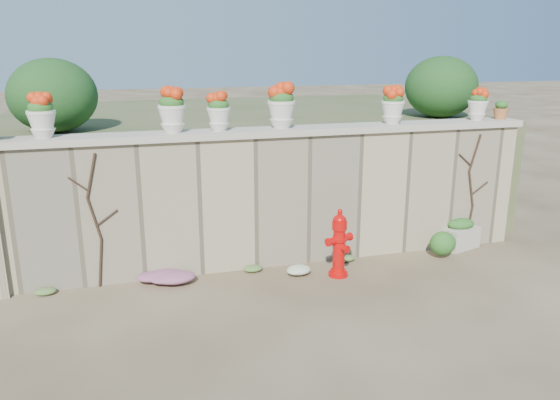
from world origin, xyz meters
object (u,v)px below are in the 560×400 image
object	(u,v)px
urn_pot_0	(41,116)
planter_box	(460,234)
fire_hydrant	(339,243)
terracotta_pot	(501,111)

from	to	relation	value
urn_pot_0	planter_box	bearing A→B (deg)	-2.27
planter_box	urn_pot_0	distance (m)	6.66
fire_hydrant	planter_box	world-z (taller)	fire_hydrant
urn_pot_0	terracotta_pot	size ratio (longest dim) A/B	1.96
fire_hydrant	planter_box	bearing A→B (deg)	-8.16
terracotta_pot	fire_hydrant	bearing A→B (deg)	-165.87
planter_box	urn_pot_0	size ratio (longest dim) A/B	1.19
planter_box	terracotta_pot	distance (m)	2.15
planter_box	terracotta_pot	xyz separation A→B (m)	(0.73, 0.25, 2.00)
terracotta_pot	urn_pot_0	bearing A→B (deg)	180.00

